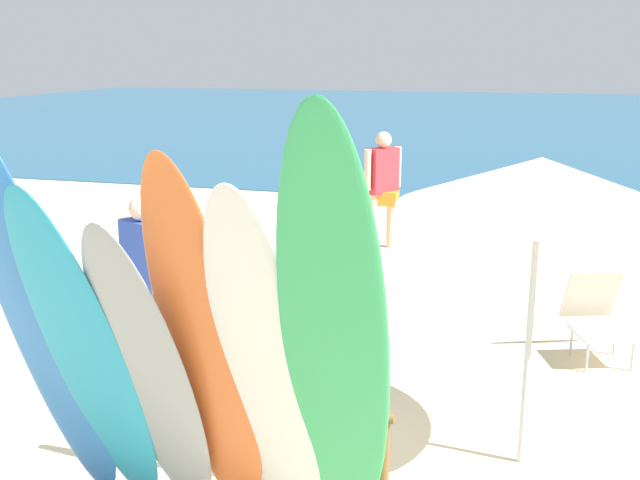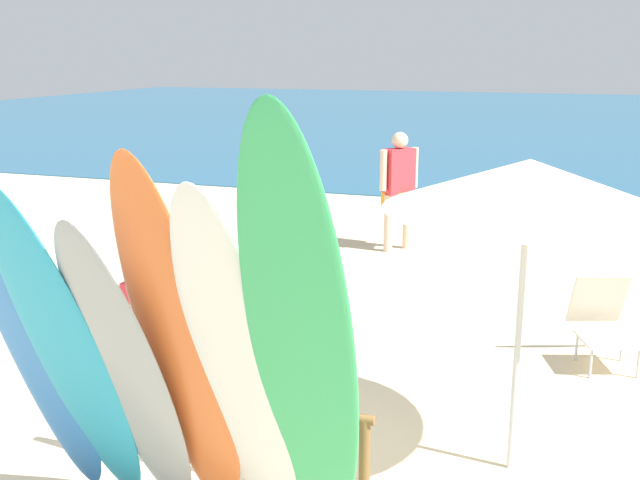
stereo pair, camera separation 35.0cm
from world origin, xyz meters
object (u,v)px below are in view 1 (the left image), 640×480
object	(u,v)px
beachgoer_midbeach	(145,272)
beach_umbrella	(540,183)
surfboard_rack	(237,417)
surfboard_white_4	(269,378)
surfboard_teal_1	(91,364)
surfboard_grey_2	(153,385)
surfboard_green_5	(336,357)
surfboard_orange_3	(208,359)
surfboard_blue_0	(44,329)
beachgoer_strolling	(383,182)
beach_chair_red	(596,313)

from	to	relation	value
beachgoer_midbeach	beach_umbrella	bearing A→B (deg)	9.54
surfboard_rack	beachgoer_midbeach	bearing A→B (deg)	133.91
surfboard_rack	surfboard_white_4	bearing A→B (deg)	-55.46
surfboard_teal_1	surfboard_grey_2	xyz separation A→B (m)	(0.37, 0.03, -0.09)
surfboard_grey_2	surfboard_green_5	distance (m)	1.11
surfboard_grey_2	surfboard_white_4	bearing A→B (deg)	7.49
surfboard_rack	surfboard_white_4	xyz separation A→B (m)	(0.48, -0.70, 0.65)
surfboard_orange_3	surfboard_white_4	size ratio (longest dim) A/B	1.05
surfboard_grey_2	beachgoer_midbeach	size ratio (longest dim) A/B	1.35
surfboard_blue_0	surfboard_grey_2	world-z (taller)	surfboard_blue_0
surfboard_rack	surfboard_teal_1	xyz separation A→B (m)	(-0.56, -0.75, 0.62)
surfboard_teal_1	beachgoer_strolling	distance (m)	7.07
surfboard_grey_2	surfboard_teal_1	bearing A→B (deg)	-169.81
surfboard_grey_2	surfboard_white_4	size ratio (longest dim) A/B	0.91
beachgoer_strolling	surfboard_blue_0	bearing A→B (deg)	-144.34
surfboard_rack	surfboard_green_5	bearing A→B (deg)	-42.21
surfboard_rack	beach_chair_red	bearing A→B (deg)	50.22
surfboard_rack	beachgoer_strolling	world-z (taller)	beachgoer_strolling
surfboard_blue_0	surfboard_teal_1	world-z (taller)	surfboard_blue_0
surfboard_teal_1	beachgoer_midbeach	distance (m)	2.44
surfboard_teal_1	beach_chair_red	world-z (taller)	surfboard_teal_1
beachgoer_midbeach	beach_chair_red	xyz separation A→B (m)	(3.90, 1.43, -0.50)
beachgoer_strolling	beachgoer_midbeach	xyz separation A→B (m)	(-1.20, -4.80, -0.06)
beachgoer_strolling	beach_umbrella	world-z (taller)	beach_umbrella
beachgoer_strolling	surfboard_teal_1	bearing A→B (deg)	-142.03
surfboard_rack	beach_umbrella	bearing A→B (deg)	23.57
surfboard_grey_2	beachgoer_midbeach	world-z (taller)	surfboard_grey_2
surfboard_green_5	beachgoer_midbeach	bearing A→B (deg)	130.23
surfboard_teal_1	surfboard_rack	bearing A→B (deg)	58.52
beachgoer_midbeach	beach_umbrella	world-z (taller)	beach_umbrella
beachgoer_strolling	beach_umbrella	bearing A→B (deg)	-119.00
surfboard_blue_0	beachgoer_midbeach	bearing A→B (deg)	109.54
surfboard_blue_0	surfboard_green_5	world-z (taller)	surfboard_green_5
beachgoer_strolling	beach_chair_red	bearing A→B (deg)	-100.85
surfboard_teal_1	beach_chair_red	bearing A→B (deg)	55.94
surfboard_blue_0	surfboard_teal_1	distance (m)	0.34
surfboard_green_5	beachgoer_strolling	bearing A→B (deg)	93.94
surfboard_rack	surfboard_grey_2	world-z (taller)	surfboard_grey_2
beach_chair_red	beach_umbrella	world-z (taller)	beach_umbrella
surfboard_rack	surfboard_teal_1	size ratio (longest dim) A/B	0.88
surfboard_white_4	surfboard_rack	bearing A→B (deg)	129.34
surfboard_orange_3	surfboard_white_4	distance (m)	0.36
surfboard_teal_1	beach_chair_red	size ratio (longest dim) A/B	2.89
surfboard_rack	surfboard_green_5	distance (m)	1.45
surfboard_blue_0	surfboard_grey_2	distance (m)	0.71
surfboard_rack	surfboard_green_5	xyz separation A→B (m)	(0.87, -0.79, 0.85)
surfboard_teal_1	beach_umbrella	xyz separation A→B (m)	(2.37, 1.54, 0.88)
surfboard_teal_1	beachgoer_strolling	size ratio (longest dim) A/B	1.39
surfboard_blue_0	beach_umbrella	bearing A→B (deg)	34.45
surfboard_green_5	beach_umbrella	distance (m)	1.96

